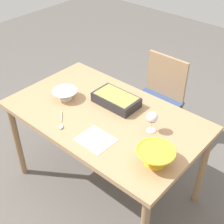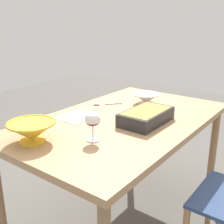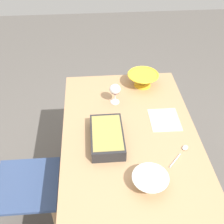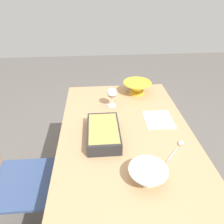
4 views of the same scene
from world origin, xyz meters
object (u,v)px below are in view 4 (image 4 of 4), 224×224
Objects in this scene: chair at (9,181)px; small_bowl at (148,173)px; mixing_bowl at (137,87)px; casserole_dish at (103,132)px; wine_glass at (112,94)px; napkin at (159,119)px; serving_spoon at (178,146)px; dining_table at (126,144)px.

chair is 4.45× the size of small_bowl.
casserole_dish is at bearing -28.50° from mixing_bowl.
chair is 5.75× the size of wine_glass.
small_bowl reaches higher than napkin.
mixing_bowl is at bearing 122.75° from chair.
serving_spoon reaches higher than napkin.
casserole_dish reaches higher than napkin.
napkin is at bearing 101.19° from chair.
chair is 1.18m from mixing_bowl.
casserole_dish is at bearing -106.12° from serving_spoon.
chair is at bearing -109.68° from small_bowl.
wine_glass is 0.63× the size of mixing_bowl.
wine_glass is at bearing 167.91° from casserole_dish.
dining_table is at bearing 10.58° from wine_glass.
wine_glass is at bearing -145.10° from serving_spoon.
chair is at bearing -86.42° from casserole_dish.
napkin is (-0.20, 1.03, 0.29)m from chair.
napkin is at bearing 112.69° from casserole_dish.
mixing_bowl reaches higher than dining_table.
wine_glass is 0.62m from serving_spoon.
casserole_dish is (0.02, -0.15, 0.12)m from dining_table.
mixing_bowl is 1.04× the size of napkin.
small_bowl is at bearing -20.95° from napkin.
small_bowl is (0.34, 0.20, 0.00)m from casserole_dish.
casserole_dish is at bearing -67.31° from napkin.
serving_spoon is at bearing 73.88° from casserole_dish.
small_bowl is at bearing -47.45° from serving_spoon.
small_bowl is (0.91, -0.11, -0.01)m from mixing_bowl.
dining_table is at bearing -16.23° from mixing_bowl.
chair is 5.21× the size of serving_spoon.
chair is 2.55× the size of casserole_dish.
chair is at bearing -94.55° from serving_spoon.
serving_spoon is 0.73× the size of napkin.
dining_table is 7.36× the size of small_bowl.
mixing_bowl is (-0.57, 0.31, 0.01)m from casserole_dish.
casserole_dish is 0.65m from mixing_bowl.
serving_spoon is (0.09, 1.07, 0.30)m from chair.
serving_spoon is (-0.21, 0.23, -0.04)m from small_bowl.
mixing_bowl reaches higher than small_bowl.
mixing_bowl is 0.42m from napkin.
serving_spoon reaches higher than dining_table.
serving_spoon is at bearing 8.03° from napkin.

